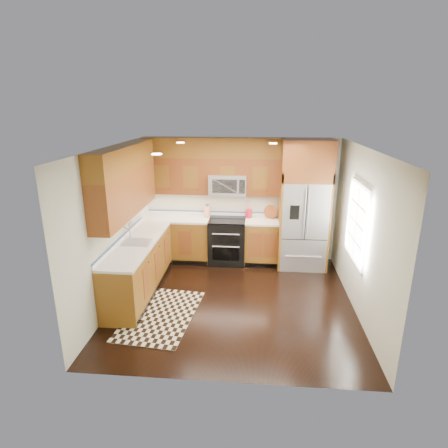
# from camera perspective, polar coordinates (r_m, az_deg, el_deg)

# --- Properties ---
(ground) EXTENTS (4.00, 4.00, 0.00)m
(ground) POSITION_cam_1_polar(r_m,az_deg,el_deg) (6.58, 1.50, -11.57)
(ground) COLOR black
(ground) RESTS_ON ground
(wall_back) EXTENTS (4.00, 0.02, 2.60)m
(wall_back) POSITION_cam_1_polar(r_m,az_deg,el_deg) (7.97, 2.48, 3.77)
(wall_back) COLOR #B2B8A5
(wall_back) RESTS_ON ground
(wall_left) EXTENTS (0.02, 4.00, 2.60)m
(wall_left) POSITION_cam_1_polar(r_m,az_deg,el_deg) (6.48, -16.34, -0.25)
(wall_left) COLOR #B2B8A5
(wall_left) RESTS_ON ground
(wall_right) EXTENTS (0.02, 4.00, 2.60)m
(wall_right) POSITION_cam_1_polar(r_m,az_deg,el_deg) (6.27, 20.16, -1.24)
(wall_right) COLOR #B2B8A5
(wall_right) RESTS_ON ground
(window) EXTENTS (0.04, 1.10, 1.30)m
(window) POSITION_cam_1_polar(r_m,az_deg,el_deg) (6.42, 19.63, 0.19)
(window) COLOR white
(window) RESTS_ON ground
(base_cabinets) EXTENTS (2.85, 3.00, 0.90)m
(base_cabinets) POSITION_cam_1_polar(r_m,az_deg,el_deg) (7.36, -7.67, -4.57)
(base_cabinets) COLOR brown
(base_cabinets) RESTS_ON ground
(countertop) EXTENTS (2.86, 3.01, 0.04)m
(countertop) POSITION_cam_1_polar(r_m,az_deg,el_deg) (7.27, -6.53, -0.85)
(countertop) COLOR beige
(countertop) RESTS_ON base_cabinets
(upper_cabinets) EXTENTS (2.85, 3.00, 1.15)m
(upper_cabinets) POSITION_cam_1_polar(r_m,az_deg,el_deg) (7.08, -7.22, 7.86)
(upper_cabinets) COLOR brown
(upper_cabinets) RESTS_ON ground
(range) EXTENTS (0.76, 0.67, 0.95)m
(range) POSITION_cam_1_polar(r_m,az_deg,el_deg) (7.92, 0.48, -2.62)
(range) COLOR black
(range) RESTS_ON ground
(microwave) EXTENTS (0.76, 0.40, 0.42)m
(microwave) POSITION_cam_1_polar(r_m,az_deg,el_deg) (7.71, 0.58, 6.05)
(microwave) COLOR #B2B2B7
(microwave) RESTS_ON ground
(refrigerator) EXTENTS (0.98, 0.75, 2.60)m
(refrigerator) POSITION_cam_1_polar(r_m,az_deg,el_deg) (7.67, 12.11, 2.85)
(refrigerator) COLOR #B2B2B7
(refrigerator) RESTS_ON ground
(sink_faucet) EXTENTS (0.54, 0.44, 0.37)m
(sink_faucet) POSITION_cam_1_polar(r_m,az_deg,el_deg) (6.69, -13.31, -2.22)
(sink_faucet) COLOR #B2B2B7
(sink_faucet) RESTS_ON countertop
(rug) EXTENTS (1.18, 1.79, 0.01)m
(rug) POSITION_cam_1_polar(r_m,az_deg,el_deg) (6.25, -9.52, -13.49)
(rug) COLOR black
(rug) RESTS_ON ground
(knife_block) EXTENTS (0.13, 0.16, 0.27)m
(knife_block) POSITION_cam_1_polar(r_m,az_deg,el_deg) (7.99, -2.53, 1.95)
(knife_block) COLOR tan
(knife_block) RESTS_ON countertop
(utensil_crock) EXTENTS (0.14, 0.14, 0.38)m
(utensil_crock) POSITION_cam_1_polar(r_m,az_deg,el_deg) (7.90, 3.79, 1.89)
(utensil_crock) COLOR maroon
(utensil_crock) RESTS_ON countertop
(cutting_board) EXTENTS (0.36, 0.36, 0.02)m
(cutting_board) POSITION_cam_1_polar(r_m,az_deg,el_deg) (7.94, 7.11, 0.95)
(cutting_board) COLOR brown
(cutting_board) RESTS_ON countertop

